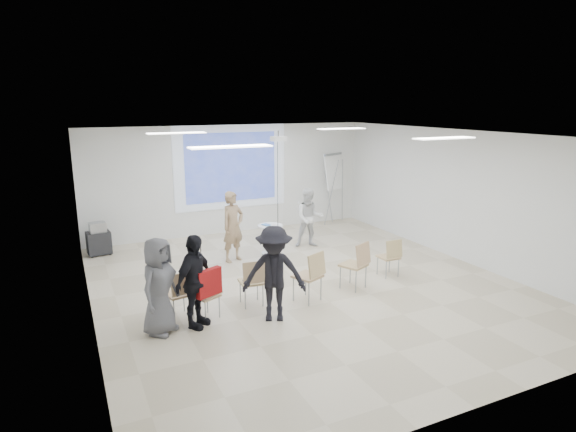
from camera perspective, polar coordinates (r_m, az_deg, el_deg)
name	(u,v)px	position (r m, az deg, el deg)	size (l,w,h in m)	color
floor	(305,286)	(9.87, 2.00, -8.34)	(8.00, 9.00, 0.10)	beige
ceiling	(306,132)	(9.19, 2.16, 9.93)	(8.00, 9.00, 0.10)	white
wall_back	(231,179)	(13.54, -6.80, 4.34)	(8.00, 0.10, 3.00)	silver
wall_left	(82,236)	(8.41, -23.27, -2.19)	(0.10, 9.00, 3.00)	silver
wall_right	(461,195)	(11.80, 19.86, 2.31)	(0.10, 9.00, 3.00)	silver
projection_halo	(231,167)	(13.43, -6.76, 5.77)	(3.20, 0.01, 2.30)	silver
projection_image	(231,167)	(13.42, -6.74, 5.77)	(2.60, 0.01, 1.90)	#354CB4
pedestal_table	(270,238)	(11.59, -2.10, -2.59)	(0.74, 0.74, 0.75)	silver
player_left	(233,222)	(11.06, -6.56, -0.70)	(0.68, 0.46, 1.86)	#9D7F60
player_right	(309,215)	(12.13, 2.56, 0.13)	(0.80, 0.64, 1.65)	white
controller_left	(236,207)	(11.28, -6.14, 1.12)	(0.04, 0.11, 0.04)	silver
controller_right	(299,202)	(12.21, 1.28, 1.61)	(0.04, 0.12, 0.04)	silver
chair_far_left	(180,291)	(8.39, -12.68, -8.65)	(0.47, 0.49, 0.84)	tan
chair_left_mid	(209,293)	(8.28, -9.40, -8.94)	(0.52, 0.53, 0.82)	tan
chair_left_inner	(252,279)	(8.69, -4.24, -7.46)	(0.44, 0.47, 0.87)	tan
chair_center	(311,273)	(8.83, 2.74, -6.72)	(0.61, 0.62, 0.96)	tan
chair_right_inner	(357,262)	(9.51, 8.20, -5.37)	(0.61, 0.63, 0.96)	tan
chair_right_far	(391,255)	(10.31, 12.06, -4.50)	(0.39, 0.42, 0.83)	tan
red_jacket	(209,283)	(8.04, -9.35, -7.79)	(0.47, 0.11, 0.45)	#A51415
laptop	(251,280)	(8.79, -4.43, -7.54)	(0.32, 0.23, 0.03)	black
audience_left	(194,275)	(7.91, -11.05, -6.88)	(1.04, 0.62, 1.79)	black
audience_mid	(274,268)	(8.01, -1.66, -6.14)	(1.20, 0.65, 1.85)	black
audience_outer	(159,280)	(7.84, -15.08, -7.39)	(0.86, 0.57, 1.76)	slate
flipchart_easel	(334,172)	(14.50, 5.46, 5.21)	(0.86, 0.68, 2.12)	#95989D
av_cart	(99,240)	(12.46, -21.53, -2.65)	(0.57, 0.48, 0.80)	black
ceiling_projector	(279,145)	(10.60, -1.12, 8.43)	(0.30, 0.25, 3.00)	white
fluor_panel_nw	(177,133)	(10.41, -13.07, 9.55)	(1.20, 0.30, 0.02)	white
fluor_panel_ne	(341,129)	(11.92, 6.35, 10.25)	(1.20, 0.30, 0.02)	white
fluor_panel_sw	(231,147)	(7.04, -6.82, 8.16)	(1.20, 0.30, 0.02)	white
fluor_panel_se	(444,138)	(9.13, 18.02, 8.77)	(1.20, 0.30, 0.02)	white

